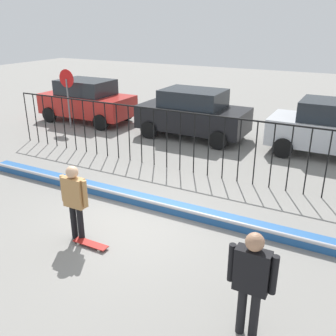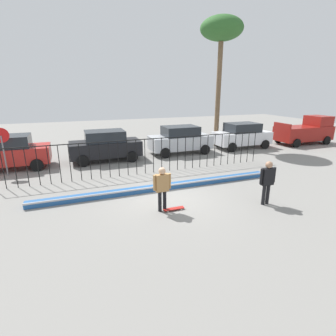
% 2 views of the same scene
% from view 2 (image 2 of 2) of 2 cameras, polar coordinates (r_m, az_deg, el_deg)
% --- Properties ---
extents(ground_plane, '(60.00, 60.00, 0.00)m').
position_cam_2_polar(ground_plane, '(10.96, 0.08, -6.50)').
color(ground_plane, gray).
extents(bowl_coping_ledge, '(11.00, 0.40, 0.27)m').
position_cam_2_polar(bowl_coping_ledge, '(11.76, -1.59, -4.20)').
color(bowl_coping_ledge, '#235699').
rests_on(bowl_coping_ledge, ground).
extents(perimeter_fence, '(14.04, 0.04, 1.88)m').
position_cam_2_polar(perimeter_fence, '(13.79, -5.08, 3.38)').
color(perimeter_fence, black).
rests_on(perimeter_fence, ground).
extents(skateboarder, '(0.68, 0.25, 1.68)m').
position_cam_2_polar(skateboarder, '(9.46, -1.29, -3.79)').
color(skateboarder, black).
rests_on(skateboarder, ground).
extents(skateboard, '(0.80, 0.20, 0.07)m').
position_cam_2_polar(skateboard, '(9.87, 1.27, -8.87)').
color(skateboard, '#A51E19').
rests_on(skateboard, ground).
extents(camera_operator, '(0.71, 0.26, 1.74)m').
position_cam_2_polar(camera_operator, '(10.69, 20.90, -2.25)').
color(camera_operator, black).
rests_on(camera_operator, ground).
extents(parked_car_red, '(4.30, 2.12, 1.90)m').
position_cam_2_polar(parked_car_red, '(17.08, -31.55, 2.95)').
color(parked_car_red, '#B2231E').
rests_on(parked_car_red, ground).
extents(parked_car_black, '(4.30, 2.12, 1.90)m').
position_cam_2_polar(parked_car_black, '(16.82, -13.50, 4.81)').
color(parked_car_black, black).
rests_on(parked_car_black, ground).
extents(parked_car_silver, '(4.30, 2.12, 1.90)m').
position_cam_2_polar(parked_car_silver, '(18.36, 2.69, 6.23)').
color(parked_car_silver, '#B7BABF').
rests_on(parked_car_silver, ground).
extents(parked_car_white, '(4.30, 2.12, 1.90)m').
position_cam_2_polar(parked_car_white, '(20.86, 15.83, 6.90)').
color(parked_car_white, silver).
rests_on(parked_car_white, ground).
extents(pickup_truck, '(4.70, 2.12, 2.24)m').
position_cam_2_polar(pickup_truck, '(24.49, 27.85, 7.14)').
color(pickup_truck, maroon).
rests_on(pickup_truck, ground).
extents(stop_sign, '(0.76, 0.07, 2.50)m').
position_cam_2_polar(stop_sign, '(15.73, -32.42, 4.23)').
color(stop_sign, slate).
rests_on(stop_sign, ground).
extents(palm_tree_tall, '(3.08, 3.08, 9.34)m').
position_cam_2_polar(palm_tree_tall, '(21.32, 11.60, 27.01)').
color(palm_tree_tall, brown).
rests_on(palm_tree_tall, ground).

